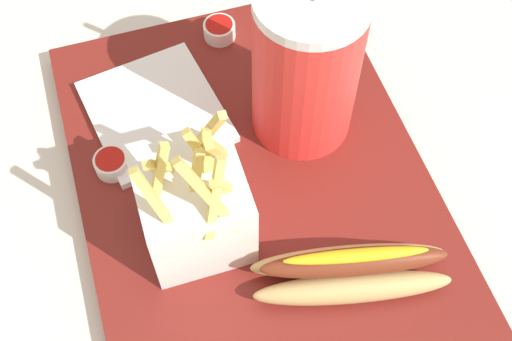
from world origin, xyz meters
TOP-DOWN VIEW (x-y plane):
  - ground_plane at (0.00, 0.00)m, footprint 2.40×2.40m
  - food_tray at (0.00, 0.00)m, footprint 0.46×0.33m
  - soda_cup at (-0.06, 0.07)m, footprint 0.10×0.10m
  - fries_basket at (0.03, -0.06)m, footprint 0.10×0.09m
  - hot_dog_1 at (0.11, 0.05)m, footprint 0.09×0.18m
  - ketchup_cup_1 at (-0.06, -0.13)m, footprint 0.03×0.03m
  - ketchup_cup_2 at (-0.19, 0.02)m, footprint 0.03×0.03m
  - napkin_stack at (-0.11, -0.07)m, footprint 0.16×0.14m

SIDE VIEW (x-z plane):
  - ground_plane at x=0.00m, z-range -0.02..0.00m
  - food_tray at x=0.00m, z-range 0.00..0.02m
  - napkin_stack at x=-0.11m, z-range 0.02..0.03m
  - ketchup_cup_1 at x=-0.06m, z-range 0.02..0.04m
  - ketchup_cup_2 at x=-0.19m, z-range 0.02..0.04m
  - hot_dog_1 at x=0.11m, z-range 0.01..0.07m
  - fries_basket at x=0.03m, z-range -0.01..0.15m
  - soda_cup at x=-0.06m, z-range -0.02..0.22m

